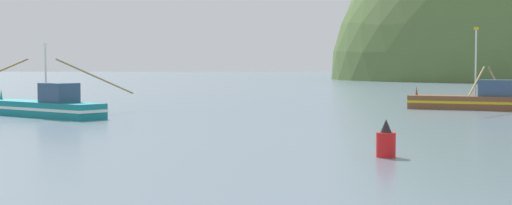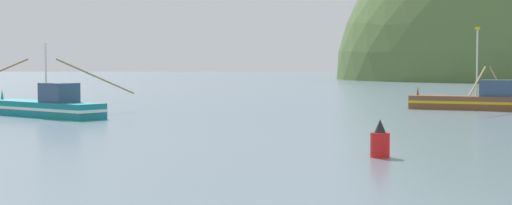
{
  "view_description": "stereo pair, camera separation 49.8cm",
  "coord_description": "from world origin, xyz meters",
  "views": [
    {
      "loc": [
        -0.49,
        -11.19,
        3.49
      ],
      "look_at": [
        -0.38,
        29.6,
        1.4
      ],
      "focal_mm": 54.37,
      "sensor_mm": 36.0,
      "label": 1
    },
    {
      "loc": [
        0.01,
        -11.19,
        3.49
      ],
      "look_at": [
        -0.38,
        29.6,
        1.4
      ],
      "focal_mm": 54.37,
      "sensor_mm": 36.0,
      "label": 2
    }
  ],
  "objects": [
    {
      "name": "fishing_boat_teal",
      "position": [
        -14.14,
        38.78,
        0.68
      ],
      "size": [
        9.91,
        12.18,
        4.75
      ],
      "rotation": [
        0.0,
        0.0,
        2.46
      ],
      "color": "#147F84",
      "rests_on": "ground"
    },
    {
      "name": "fishing_boat_brown",
      "position": [
        16.67,
        46.2,
        0.68
      ],
      "size": [
        11.32,
        15.24,
        6.16
      ],
      "rotation": [
        0.0,
        0.0,
        2.72
      ],
      "color": "brown",
      "rests_on": "ground"
    },
    {
      "name": "channel_buoy",
      "position": [
        4.31,
        17.3,
        0.57
      ],
      "size": [
        0.72,
        0.72,
        1.42
      ],
      "color": "red",
      "rests_on": "ground"
    }
  ]
}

